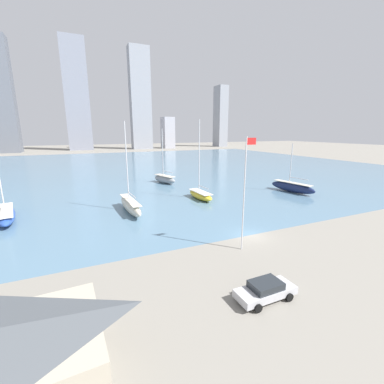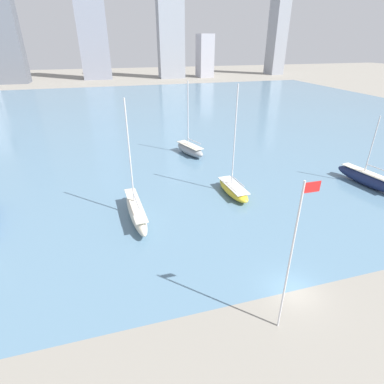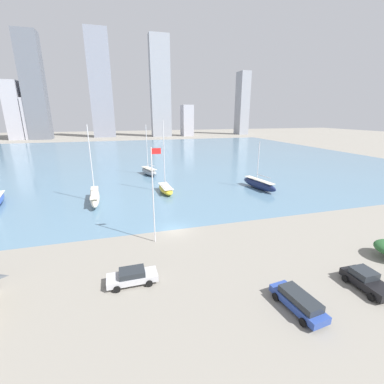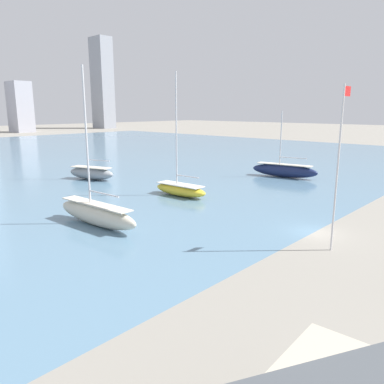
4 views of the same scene
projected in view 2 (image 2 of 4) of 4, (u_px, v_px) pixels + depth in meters
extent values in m
plane|color=gray|center=(293.00, 291.00, 26.24)|extent=(500.00, 500.00, 0.00)
cube|color=slate|center=(156.00, 117.00, 86.29)|extent=(180.00, 140.00, 0.00)
cylinder|color=silver|center=(289.00, 263.00, 20.28)|extent=(0.14, 0.14, 12.31)
cube|color=red|center=(312.00, 187.00, 17.88)|extent=(1.10, 0.03, 0.70)
cube|color=#9E9EA8|center=(5.00, 35.00, 152.59)|extent=(8.55, 7.37, 44.73)
cube|color=#A8A8B2|center=(6.00, 55.00, 149.09)|extent=(13.95, 10.43, 26.59)
cube|color=gray|center=(89.00, 5.00, 154.56)|extent=(15.38, 7.51, 72.49)
cube|color=#8E939E|center=(170.00, 9.00, 160.86)|extent=(14.27, 8.65, 70.00)
cube|color=#A8A8B2|center=(205.00, 56.00, 176.54)|extent=(8.12, 11.19, 23.25)
cube|color=#8E939E|center=(278.00, 32.00, 186.43)|extent=(8.12, 11.62, 49.53)
ellipsoid|color=#19234C|center=(368.00, 179.00, 44.89)|extent=(3.62, 10.75, 2.08)
cube|color=beige|center=(369.00, 173.00, 44.45)|extent=(2.97, 8.81, 0.10)
cube|color=#2D2D33|center=(367.00, 183.00, 45.15)|extent=(0.48, 1.91, 0.94)
cylinder|color=silver|center=(372.00, 145.00, 43.19)|extent=(0.18, 0.18, 8.28)
cylinder|color=silver|center=(380.00, 169.00, 42.85)|extent=(0.87, 4.23, 0.14)
ellipsoid|color=beige|center=(136.00, 211.00, 36.42)|extent=(2.34, 10.90, 2.08)
cube|color=beige|center=(135.00, 204.00, 35.98)|extent=(1.92, 8.94, 0.10)
cube|color=#2D2D33|center=(137.00, 216.00, 36.68)|extent=(0.27, 1.95, 0.93)
cylinder|color=silver|center=(130.00, 154.00, 33.87)|extent=(0.18, 0.18, 12.25)
cylinder|color=silver|center=(136.00, 201.00, 34.40)|extent=(0.39, 4.14, 0.14)
ellipsoid|color=yellow|center=(233.00, 190.00, 42.44)|extent=(2.77, 7.90, 1.46)
cube|color=silver|center=(233.00, 185.00, 42.13)|extent=(2.27, 6.48, 0.10)
cube|color=#2D2D33|center=(233.00, 192.00, 42.62)|extent=(0.24, 1.41, 0.66)
cylinder|color=silver|center=(235.00, 137.00, 39.56)|extent=(0.18, 0.18, 13.47)
cylinder|color=silver|center=(238.00, 181.00, 40.61)|extent=(0.34, 3.54, 0.14)
ellipsoid|color=gray|center=(190.00, 150.00, 57.29)|extent=(4.65, 8.29, 1.93)
cube|color=beige|center=(190.00, 145.00, 56.88)|extent=(3.81, 6.80, 0.10)
cube|color=#2D2D33|center=(190.00, 152.00, 57.53)|extent=(0.60, 1.41, 0.87)
cylinder|color=silver|center=(188.00, 114.00, 54.70)|extent=(0.18, 0.18, 11.51)
cylinder|color=silver|center=(194.00, 141.00, 55.29)|extent=(1.43, 3.93, 0.14)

